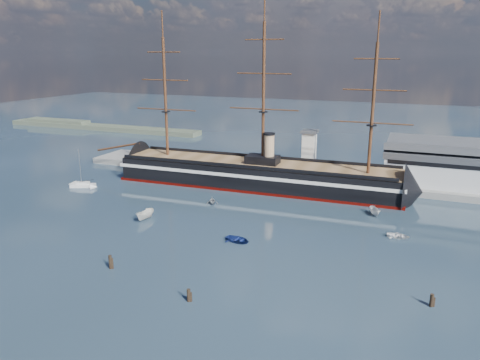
% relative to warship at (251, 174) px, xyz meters
% --- Properties ---
extents(ground, '(600.00, 600.00, 0.00)m').
position_rel_warship_xyz_m(ground, '(12.11, -20.00, -4.04)').
color(ground, '#1F2F3A').
rests_on(ground, ground).
extents(quay, '(180.00, 18.00, 2.00)m').
position_rel_warship_xyz_m(quay, '(22.11, 16.00, -4.04)').
color(quay, slate).
rests_on(quay, ground).
extents(quay_tower, '(5.00, 5.00, 15.00)m').
position_rel_warship_xyz_m(quay_tower, '(15.11, 13.00, 5.72)').
color(quay_tower, silver).
rests_on(quay_tower, ground).
extents(shoreline, '(120.00, 10.00, 4.00)m').
position_rel_warship_xyz_m(shoreline, '(-127.12, 75.00, -2.59)').
color(shoreline, '#3F4C38').
rests_on(shoreline, ground).
extents(warship, '(113.10, 18.81, 53.94)m').
position_rel_warship_xyz_m(warship, '(0.00, 0.00, 0.00)').
color(warship, black).
rests_on(warship, ground).
extents(sailboat, '(7.98, 5.25, 12.37)m').
position_rel_warship_xyz_m(sailboat, '(-48.85, -21.20, -3.25)').
color(sailboat, silver).
rests_on(sailboat, ground).
extents(motorboat_a, '(7.57, 3.27, 2.95)m').
position_rel_warship_xyz_m(motorboat_a, '(-13.96, -39.06, -4.04)').
color(motorboat_a, silver).
rests_on(motorboat_a, ground).
extents(motorboat_b, '(2.18, 3.94, 1.74)m').
position_rel_warship_xyz_m(motorboat_b, '(13.43, -43.64, -4.04)').
color(motorboat_b, navy).
rests_on(motorboat_b, ground).
extents(motorboat_d, '(6.74, 5.23, 2.27)m').
position_rel_warship_xyz_m(motorboat_d, '(-3.68, -21.10, -4.04)').
color(motorboat_d, gray).
rests_on(motorboat_d, ground).
extents(motorboat_e, '(1.46, 3.27, 1.49)m').
position_rel_warship_xyz_m(motorboat_e, '(46.59, -27.46, -4.04)').
color(motorboat_e, white).
rests_on(motorboat_e, ground).
extents(motorboat_f, '(6.69, 4.70, 2.52)m').
position_rel_warship_xyz_m(motorboat_f, '(39.75, -13.70, -4.04)').
color(motorboat_f, silver).
rests_on(motorboat_f, ground).
extents(piling_near_left, '(0.64, 0.64, 3.53)m').
position_rel_warship_xyz_m(piling_near_left, '(-4.60, -65.46, -4.04)').
color(piling_near_left, black).
rests_on(piling_near_left, ground).
extents(piling_near_mid, '(0.64, 0.64, 2.98)m').
position_rel_warship_xyz_m(piling_near_mid, '(15.61, -70.76, -4.04)').
color(piling_near_mid, black).
rests_on(piling_near_mid, ground).
extents(piling_far_right, '(0.64, 0.64, 2.96)m').
position_rel_warship_xyz_m(piling_far_right, '(54.00, -56.87, -4.04)').
color(piling_far_right, black).
rests_on(piling_far_right, ground).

